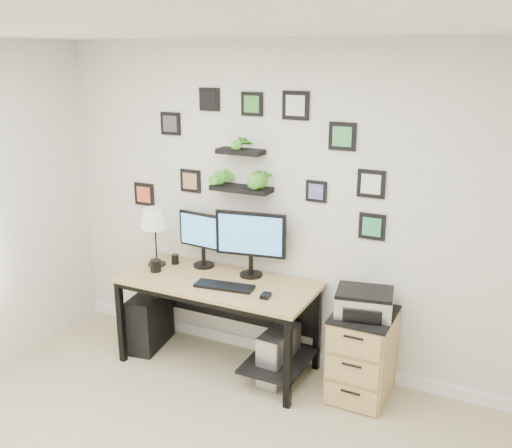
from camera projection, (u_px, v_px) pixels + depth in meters
The scene contains 14 objects.
room at pixel (278, 350), 4.88m from camera, with size 4.00×4.00×4.00m.
desk at pixel (223, 294), 4.59m from camera, with size 1.60×0.70×0.75m.
monitor_left at pixel (203, 236), 4.76m from camera, with size 0.46×0.20×0.47m.
monitor_right at pixel (251, 239), 4.54m from camera, with size 0.58×0.21×0.54m.
keyboard at pixel (224, 286), 4.40m from camera, with size 0.46×0.15×0.02m, color black.
mouse at pixel (266, 296), 4.22m from camera, with size 0.06×0.10×0.03m, color black.
table_lamp at pixel (155, 220), 4.76m from camera, with size 0.25×0.25×0.50m.
mug at pixel (156, 266), 4.71m from camera, with size 0.09×0.09×0.10m, color black.
pen_cup at pixel (175, 259), 4.89m from camera, with size 0.06×0.06×0.08m, color black.
pc_tower_black at pixel (150, 320), 5.00m from camera, with size 0.22×0.49×0.49m, color black.
pc_tower_grey at pixel (279, 355), 4.48m from camera, with size 0.21×0.43×0.42m.
file_cabinet at pixel (362, 355), 4.24m from camera, with size 0.43×0.53×0.67m.
printer at pixel (364, 302), 4.11m from camera, with size 0.45×0.38×0.18m.
wall_decor at pixel (248, 163), 4.48m from camera, with size 2.28×0.18×1.07m.
Camera 1 is at (1.76, -2.02, 2.48)m, focal length 40.00 mm.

